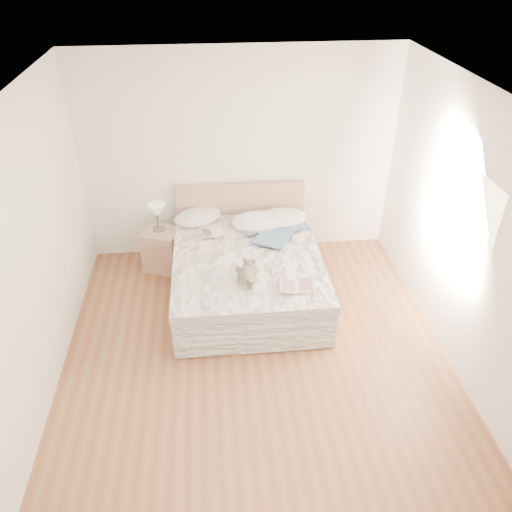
# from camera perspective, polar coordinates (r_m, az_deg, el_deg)

# --- Properties ---
(floor) EXTENTS (4.00, 4.50, 0.00)m
(floor) POSITION_cam_1_polar(r_m,az_deg,el_deg) (5.32, 0.09, -11.92)
(floor) COLOR brown
(floor) RESTS_ON ground
(ceiling) EXTENTS (4.00, 4.50, 0.00)m
(ceiling) POSITION_cam_1_polar(r_m,az_deg,el_deg) (3.89, 0.12, 17.20)
(ceiling) COLOR white
(ceiling) RESTS_ON ground
(wall_back) EXTENTS (4.00, 0.02, 2.70)m
(wall_back) POSITION_cam_1_polar(r_m,az_deg,el_deg) (6.46, -1.93, 11.28)
(wall_back) COLOR white
(wall_back) RESTS_ON ground
(wall_front) EXTENTS (4.00, 0.02, 2.70)m
(wall_front) POSITION_cam_1_polar(r_m,az_deg,el_deg) (2.88, 5.05, -24.92)
(wall_front) COLOR white
(wall_front) RESTS_ON ground
(wall_left) EXTENTS (0.02, 4.50, 2.70)m
(wall_left) POSITION_cam_1_polar(r_m,az_deg,el_deg) (4.74, -24.75, -1.01)
(wall_left) COLOR white
(wall_left) RESTS_ON ground
(wall_right) EXTENTS (0.02, 4.50, 2.70)m
(wall_right) POSITION_cam_1_polar(r_m,az_deg,el_deg) (5.04, 23.35, 1.53)
(wall_right) COLOR white
(wall_right) RESTS_ON ground
(window) EXTENTS (0.02, 1.30, 1.10)m
(window) POSITION_cam_1_polar(r_m,az_deg,el_deg) (5.22, 22.09, 4.20)
(window) COLOR white
(window) RESTS_ON wall_right
(bed) EXTENTS (1.72, 2.14, 1.00)m
(bed) POSITION_cam_1_polar(r_m,az_deg,el_deg) (6.03, -1.04, -1.79)
(bed) COLOR #A18067
(bed) RESTS_ON floor
(nightstand) EXTENTS (0.56, 0.53, 0.56)m
(nightstand) POSITION_cam_1_polar(r_m,az_deg,el_deg) (6.60, -10.58, 0.74)
(nightstand) COLOR #A07F63
(nightstand) RESTS_ON floor
(table_lamp) EXTENTS (0.25, 0.25, 0.36)m
(table_lamp) POSITION_cam_1_polar(r_m,az_deg,el_deg) (6.37, -11.26, 4.97)
(table_lamp) COLOR #4F4945
(table_lamp) RESTS_ON nightstand
(pillow_left) EXTENTS (0.76, 0.68, 0.19)m
(pillow_left) POSITION_cam_1_polar(r_m,az_deg,el_deg) (6.55, -6.67, 4.50)
(pillow_left) COLOR silver
(pillow_left) RESTS_ON bed
(pillow_middle) EXTENTS (0.70, 0.51, 0.20)m
(pillow_middle) POSITION_cam_1_polar(r_m,az_deg,el_deg) (6.39, 0.13, 3.94)
(pillow_middle) COLOR white
(pillow_middle) RESTS_ON bed
(pillow_right) EXTENTS (0.69, 0.51, 0.19)m
(pillow_right) POSITION_cam_1_polar(r_m,az_deg,el_deg) (6.48, 3.02, 4.36)
(pillow_right) COLOR white
(pillow_right) RESTS_ON bed
(blouse) EXTENTS (0.83, 0.85, 0.02)m
(blouse) POSITION_cam_1_polar(r_m,az_deg,el_deg) (6.13, 2.19, 2.42)
(blouse) COLOR #365270
(blouse) RESTS_ON bed
(photo_book) EXTENTS (0.31, 0.24, 0.02)m
(photo_book) POSITION_cam_1_polar(r_m,az_deg,el_deg) (6.18, -4.99, 2.60)
(photo_book) COLOR white
(photo_book) RESTS_ON bed
(childrens_book) EXTENTS (0.41, 0.31, 0.02)m
(childrens_book) POSITION_cam_1_polar(r_m,az_deg,el_deg) (5.29, 4.71, -3.36)
(childrens_book) COLOR #FAF1C9
(childrens_book) RESTS_ON bed
(teddy_bear) EXTENTS (0.28, 0.35, 0.16)m
(teddy_bear) POSITION_cam_1_polar(r_m,az_deg,el_deg) (5.34, -1.13, -2.56)
(teddy_bear) COLOR #5D5548
(teddy_bear) RESTS_ON bed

